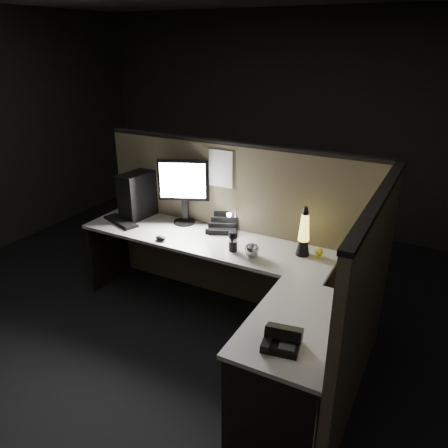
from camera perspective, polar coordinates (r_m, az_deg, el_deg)
The scene contains 17 objects.
floor at distance 3.72m, azimuth -5.27°, elevation -16.02°, with size 6.00×6.00×0.00m, color black.
room_shell at distance 2.99m, azimuth -6.40°, elevation 8.93°, with size 6.00×6.00×6.00m.
partition_back at distance 4.03m, azimuth 1.54°, elevation -0.25°, with size 2.66×0.06×1.50m, color brown.
partition_right at distance 2.97m, azimuth 17.80°, elevation -10.61°, with size 0.06×1.66×1.50m, color brown.
desk at distance 3.49m, azimuth -0.85°, elevation -7.22°, with size 2.60×1.60×0.73m.
pc_tower at distance 4.32m, azimuth -10.92°, elevation 3.84°, with size 0.19×0.42×0.44m, color black.
monitor at distance 4.05m, azimuth -5.27°, elevation 5.03°, with size 0.45×0.23×0.61m.
keyboard at distance 4.26m, azimuth -13.33°, elevation 0.30°, with size 0.42×0.14×0.02m, color black.
mouse at distance 3.82m, azimuth -8.27°, elevation -1.84°, with size 0.10×0.07×0.04m, color black.
clip_lamp at distance 3.89m, azimuth 1.09°, elevation 0.59°, with size 0.04×0.17×0.22m.
organizer at distance 3.97m, azimuth -0.02°, elevation -0.29°, with size 0.31×0.29×0.19m.
lava_lamp at distance 3.53m, azimuth 10.38°, elevation -1.47°, with size 0.11×0.11×0.41m.
travel_mug at distance 3.57m, azimuth 1.19°, elevation -2.28°, with size 0.08×0.08×0.17m, color black.
steel_mug at distance 3.51m, azimuth 3.68°, elevation -3.54°, with size 0.11×0.11×0.09m, color #B4B4BB.
figurine at distance 3.55m, azimuth 12.33°, elevation -3.53°, with size 0.06×0.06×0.06m, color yellow.
pinned_paper at distance 3.88m, azimuth -0.46°, elevation 7.22°, with size 0.23×0.00×0.33m, color white.
desk_phone at distance 2.57m, azimuth 7.54°, elevation -14.64°, with size 0.23×0.24×0.12m.
Camera 1 is at (1.65, -2.39, 2.34)m, focal length 35.00 mm.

